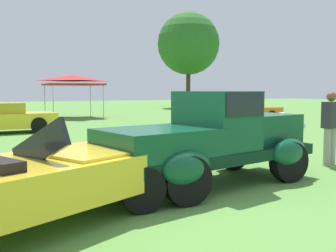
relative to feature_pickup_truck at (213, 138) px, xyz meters
The scene contains 8 objects.
ground_plane 1.12m from the feature_pickup_truck, 145.02° to the right, with size 120.00×120.00×0.00m, color #568C3D.
feature_pickup_truck is the anchor object (origin of this frame).
neighbor_convertible 3.36m from the feature_pickup_truck, 165.82° to the right, with size 4.76×3.42×1.40m.
show_car_yellow 11.53m from the feature_pickup_truck, 104.16° to the left, with size 4.05×1.93×1.22m.
show_car_orange 14.86m from the feature_pickup_truck, 50.54° to the left, with size 3.98×1.82×1.22m.
spectator_near_truck 3.43m from the feature_pickup_truck, ahead, with size 0.43×0.30×1.69m.
canopy_tent_center_field 19.19m from the feature_pickup_truck, 84.67° to the left, with size 3.36×3.36×2.71m.
treeline_center 33.51m from the feature_pickup_truck, 61.62° to the left, with size 6.23×6.23×9.55m.
Camera 1 is at (-3.27, -5.57, 1.71)m, focal length 42.01 mm.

